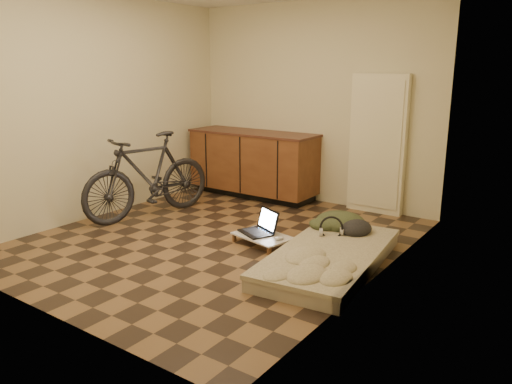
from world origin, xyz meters
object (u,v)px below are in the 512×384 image
Objects in this scene: futon at (329,257)px; laptop at (260,228)px; bicycle at (148,171)px; lap_desk at (263,236)px.

laptop reaches higher than futon.
bicycle is 1.66m from laptop.
bicycle is 2.66× the size of lap_desk.
lap_desk is at bearing 165.94° from futon.
laptop is (-0.07, 0.05, 0.06)m from lap_desk.
bicycle is 2.55m from futon.
lap_desk is (-0.82, 0.11, 0.01)m from futon.
futon is at bearing 14.36° from laptop.
futon is 0.83m from lap_desk.
bicycle is at bearing 170.68° from futon.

